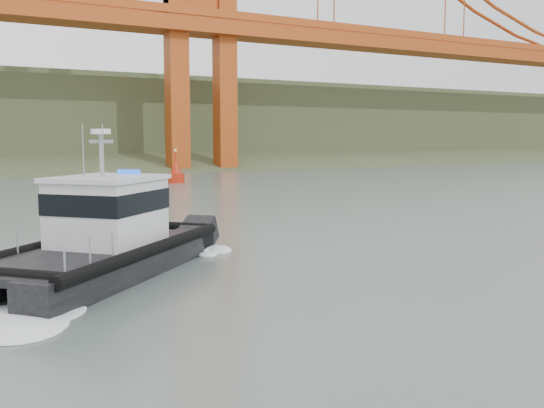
% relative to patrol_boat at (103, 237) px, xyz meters
% --- Properties ---
extents(ground, '(400.00, 400.00, 0.00)m').
position_rel_patrol_boat_xyz_m(ground, '(8.93, -9.50, -1.44)').
color(ground, slate).
rests_on(ground, ground).
extents(headlands, '(500.00, 105.36, 27.12)m').
position_rel_patrol_boat_xyz_m(headlands, '(8.93, 116.00, 5.60)').
color(headlands, '#39492A').
rests_on(headlands, ground).
extents(patrol_boat, '(11.55, 11.31, 5.76)m').
position_rel_patrol_boat_xyz_m(patrol_boat, '(0.00, 0.00, 0.00)').
color(patrol_boat, black).
rests_on(patrol_boat, ground).
extents(nav_buoy, '(1.99, 1.99, 4.14)m').
position_rel_patrol_boat_xyz_m(nav_buoy, '(18.59, 43.48, -0.35)').
color(nav_buoy, '#AC200C').
rests_on(nav_buoy, ground).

